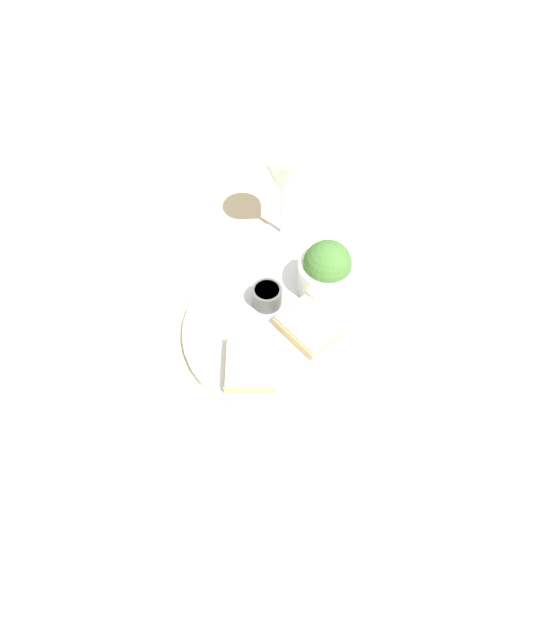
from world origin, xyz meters
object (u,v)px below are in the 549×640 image
salad_bowl (327,271)px  cheese_toast_near (250,364)px  wine_glass (283,179)px  sauce_ramekin (267,295)px  napkin (167,261)px  cheese_toast_far (308,326)px

salad_bowl → cheese_toast_near: salad_bowl is taller
cheese_toast_near → wine_glass: bearing=-40.2°
sauce_ramekin → napkin: 0.21m
cheese_toast_near → napkin: size_ratio=0.64×
sauce_ramekin → cheese_toast_far: bearing=-160.7°
cheese_toast_near → napkin: bearing=4.2°
sauce_ramekin → cheese_toast_near: sauce_ramekin is taller
cheese_toast_far → napkin: cheese_toast_far is taller
cheese_toast_near → sauce_ramekin: bearing=-41.7°
wine_glass → cheese_toast_far: bearing=159.1°
sauce_ramekin → cheese_toast_far: 0.09m
salad_bowl → sauce_ramekin: salad_bowl is taller
sauce_ramekin → napkin: (0.18, 0.11, -0.03)m
cheese_toast_near → wine_glass: 0.32m
salad_bowl → sauce_ramekin: bearing=77.8°
cheese_toast_far → salad_bowl: bearing=-50.2°
cheese_toast_near → wine_glass: wine_glass is taller
sauce_ramekin → wine_glass: wine_glass is taller
salad_bowl → cheese_toast_far: 0.10m
napkin → cheese_toast_near: bearing=-175.8°
salad_bowl → wine_glass: wine_glass is taller
salad_bowl → cheese_toast_far: (-0.06, 0.07, -0.03)m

